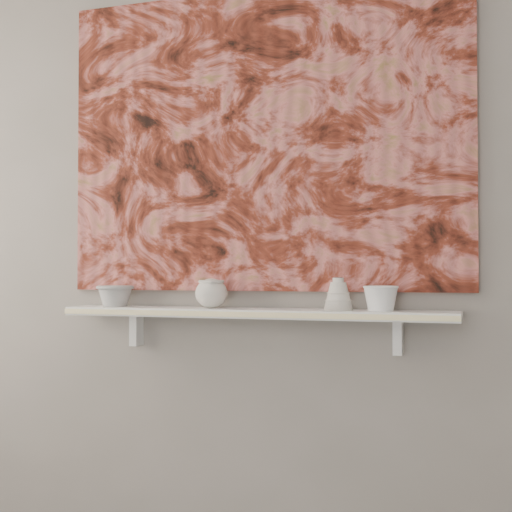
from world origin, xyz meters
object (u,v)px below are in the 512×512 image
at_px(shelf, 254,313).
at_px(painting, 261,139).
at_px(bowl_grey, 115,296).
at_px(bell_vessel, 338,294).
at_px(cup_cream, 211,293).
at_px(bowl_white, 381,298).

distance_m(shelf, painting, 0.63).
relative_size(painting, bowl_grey, 10.67).
relative_size(bowl_grey, bell_vessel, 1.28).
height_order(shelf, cup_cream, cup_cream).
relative_size(shelf, bowl_grey, 9.96).
distance_m(shelf, bowl_grey, 0.55).
height_order(bowl_grey, bell_vessel, bell_vessel).
relative_size(cup_cream, bell_vessel, 1.04).
bearing_deg(cup_cream, bell_vessel, 0.00).
height_order(painting, bowl_white, painting).
bearing_deg(bell_vessel, painting, 164.96).
relative_size(cup_cream, bowl_white, 0.98).
bearing_deg(shelf, painting, 90.00).
relative_size(bowl_grey, bowl_white, 1.21).
bearing_deg(painting, bowl_grey, -171.60).
bearing_deg(painting, shelf, -90.00).
distance_m(bell_vessel, bowl_white, 0.14).
relative_size(shelf, bell_vessel, 12.74).
relative_size(shelf, bowl_white, 12.01).
bearing_deg(shelf, bowl_grey, 180.00).
distance_m(shelf, bell_vessel, 0.31).
distance_m(painting, bell_vessel, 0.64).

